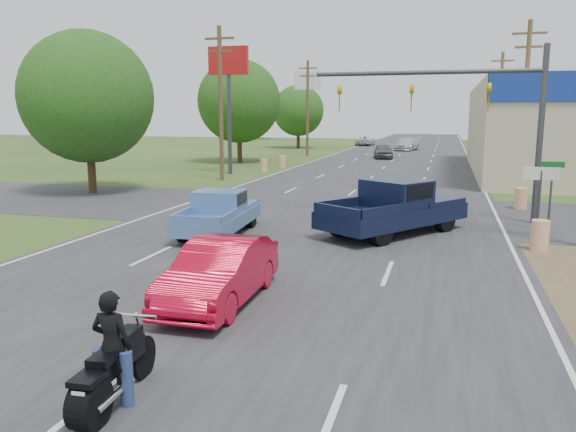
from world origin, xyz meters
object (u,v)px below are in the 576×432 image
(distant_car_white, at_px, (365,141))
(rider, at_px, (112,352))
(blue_pickup, at_px, (220,212))
(navy_pickup, at_px, (396,207))
(motorcycle, at_px, (111,374))
(distant_car_grey, at_px, (383,151))
(distant_car_silver, at_px, (407,144))
(red_convertible, at_px, (220,272))

(distant_car_white, bearing_deg, rider, 95.51)
(rider, xyz_separation_m, distant_car_white, (-6.90, 75.40, -0.13))
(blue_pickup, relative_size, navy_pickup, 0.80)
(motorcycle, bearing_deg, rider, 90.00)
(motorcycle, distance_m, distant_car_grey, 50.74)
(distant_car_silver, distance_m, distant_car_white, 12.33)
(rider, distance_m, distant_car_silver, 65.02)
(distant_car_silver, bearing_deg, blue_pickup, -83.36)
(red_convertible, bearing_deg, navy_pickup, 69.52)
(navy_pickup, relative_size, distant_car_white, 1.22)
(rider, relative_size, distant_car_white, 0.33)
(rider, height_order, distant_car_white, rider)
(red_convertible, distance_m, distant_car_white, 70.95)
(red_convertible, height_order, navy_pickup, navy_pickup)
(blue_pickup, bearing_deg, red_convertible, -71.54)
(red_convertible, distance_m, blue_pickup, 7.76)
(rider, xyz_separation_m, blue_pickup, (-3.25, 11.92, -0.03))
(motorcycle, distance_m, blue_pickup, 12.42)
(red_convertible, bearing_deg, distant_car_white, 94.48)
(motorcycle, bearing_deg, distant_car_grey, 88.52)
(distant_car_white, bearing_deg, distant_car_silver, 122.96)
(rider, height_order, distant_car_grey, rider)
(motorcycle, xyz_separation_m, blue_pickup, (-3.26, 11.98, 0.30))
(navy_pickup, xyz_separation_m, distant_car_white, (-9.82, 61.66, -0.29))
(red_convertible, height_order, rider, rider)
(rider, xyz_separation_m, navy_pickup, (2.93, 13.74, 0.16))
(blue_pickup, xyz_separation_m, navy_pickup, (6.18, 1.82, 0.19))
(distant_car_grey, relative_size, distant_car_silver, 0.81)
(motorcycle, height_order, blue_pickup, blue_pickup)
(distant_car_grey, xyz_separation_m, distant_car_silver, (1.34, 14.36, 0.04))
(motorcycle, distance_m, navy_pickup, 14.11)
(red_convertible, height_order, blue_pickup, blue_pickup)
(motorcycle, height_order, rider, rider)
(navy_pickup, distance_m, distant_car_grey, 37.19)
(blue_pickup, height_order, navy_pickup, navy_pickup)
(red_convertible, relative_size, distant_car_silver, 0.82)
(distant_car_white, bearing_deg, distant_car_grey, 102.41)
(motorcycle, height_order, distant_car_white, distant_car_white)
(distant_car_silver, bearing_deg, red_convertible, -80.14)
(red_convertible, bearing_deg, distant_car_silver, 89.09)
(rider, bearing_deg, distant_car_grey, -91.48)
(rider, distance_m, blue_pickup, 12.36)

